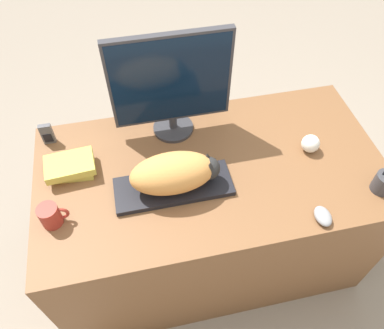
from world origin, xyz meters
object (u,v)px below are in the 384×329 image
object	(u,v)px
keyboard	(174,187)
pen_cup	(384,182)
cat	(176,173)
computer_mouse	(323,216)
book_stack	(71,167)
monitor	(171,84)
baseball	(310,144)
coffee_mug	(51,216)
phone	(47,134)

from	to	relation	value
keyboard	pen_cup	bearing A→B (deg)	-12.33
cat	computer_mouse	xyz separation A→B (m)	(0.52, -0.26, -0.08)
cat	book_stack	size ratio (longest dim) A/B	1.71
monitor	baseball	size ratio (longest dim) A/B	6.38
computer_mouse	monitor	bearing A→B (deg)	128.60
computer_mouse	baseball	distance (m)	0.35
computer_mouse	coffee_mug	world-z (taller)	coffee_mug
phone	pen_cup	bearing A→B (deg)	-22.63
pen_cup	phone	xyz separation A→B (m)	(-1.32, 0.55, 0.00)
keyboard	monitor	world-z (taller)	monitor
monitor	computer_mouse	distance (m)	0.80
keyboard	coffee_mug	bearing A→B (deg)	-173.07
keyboard	computer_mouse	distance (m)	0.59
phone	book_stack	bearing A→B (deg)	-64.15
phone	computer_mouse	bearing A→B (deg)	-31.49
book_stack	coffee_mug	bearing A→B (deg)	-107.44
monitor	phone	size ratio (longest dim) A/B	4.89
cat	phone	distance (m)	0.63
book_stack	keyboard	bearing A→B (deg)	-23.36
cat	computer_mouse	bearing A→B (deg)	-26.60
monitor	pen_cup	xyz separation A→B (m)	(0.76, -0.51, -0.22)
keyboard	baseball	bearing A→B (deg)	7.41
computer_mouse	baseball	world-z (taller)	baseball
cat	pen_cup	distance (m)	0.83
monitor	phone	world-z (taller)	monitor
pen_cup	baseball	bearing A→B (deg)	127.37
cat	phone	size ratio (longest dim) A/B	3.45
monitor	baseball	distance (m)	0.66
monitor	keyboard	bearing A→B (deg)	-100.29
keyboard	cat	bearing A→B (deg)	-0.00
pen_cup	phone	distance (m)	1.43
computer_mouse	pen_cup	bearing A→B (deg)	15.39
keyboard	book_stack	xyz separation A→B (m)	(-0.40, 0.17, 0.02)
cat	monitor	distance (m)	0.37
pen_cup	phone	size ratio (longest dim) A/B	2.04
monitor	computer_mouse	bearing A→B (deg)	-51.40
keyboard	monitor	bearing A→B (deg)	79.71
keyboard	computer_mouse	xyz separation A→B (m)	(0.53, -0.26, 0.01)
cat	computer_mouse	distance (m)	0.59
monitor	book_stack	distance (m)	0.54
keyboard	cat	world-z (taller)	cat
keyboard	monitor	distance (m)	0.42
keyboard	baseball	size ratio (longest dim) A/B	5.99
monitor	book_stack	xyz separation A→B (m)	(-0.46, -0.16, -0.23)
keyboard	book_stack	world-z (taller)	book_stack
coffee_mug	book_stack	world-z (taller)	coffee_mug
computer_mouse	coffee_mug	xyz separation A→B (m)	(-1.01, 0.20, 0.03)
baseball	phone	size ratio (longest dim) A/B	0.77
keyboard	pen_cup	world-z (taller)	pen_cup
baseball	book_stack	world-z (taller)	baseball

